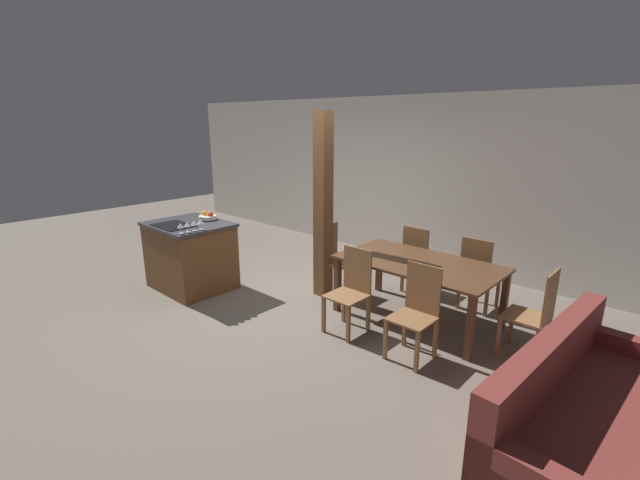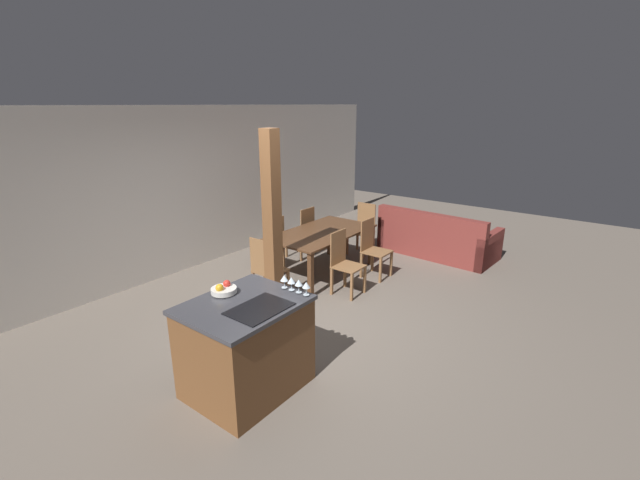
# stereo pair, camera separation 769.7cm
# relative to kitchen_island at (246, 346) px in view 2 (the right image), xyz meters

# --- Properties ---
(ground_plane) EXTENTS (16.00, 16.00, 0.00)m
(ground_plane) POSITION_rel_kitchen_island_xyz_m (1.35, 0.38, -0.47)
(ground_plane) COLOR #665B51
(wall_back) EXTENTS (11.20, 0.08, 2.70)m
(wall_back) POSITION_rel_kitchen_island_xyz_m (1.35, 3.27, 0.88)
(wall_back) COLOR silver
(wall_back) RESTS_ON ground_plane
(kitchen_island) EXTENTS (1.11, 0.91, 0.95)m
(kitchen_island) POSITION_rel_kitchen_island_xyz_m (0.00, 0.00, 0.00)
(kitchen_island) COLOR brown
(kitchen_island) RESTS_ON ground_plane
(fruit_bowl) EXTENTS (0.25, 0.25, 0.11)m
(fruit_bowl) POSITION_rel_kitchen_island_xyz_m (0.03, 0.30, 0.51)
(fruit_bowl) COLOR silver
(fruit_bowl) RESTS_ON kitchen_island
(wine_glass_near) EXTENTS (0.08, 0.08, 0.14)m
(wine_glass_near) POSITION_rel_kitchen_island_xyz_m (0.48, -0.38, 0.58)
(wine_glass_near) COLOR silver
(wine_glass_near) RESTS_ON kitchen_island
(wine_glass_middle) EXTENTS (0.08, 0.08, 0.14)m
(wine_glass_middle) POSITION_rel_kitchen_island_xyz_m (0.48, -0.28, 0.58)
(wine_glass_middle) COLOR silver
(wine_glass_middle) RESTS_ON kitchen_island
(wine_glass_far) EXTENTS (0.08, 0.08, 0.14)m
(wine_glass_far) POSITION_rel_kitchen_island_xyz_m (0.48, -0.19, 0.58)
(wine_glass_far) COLOR silver
(wine_glass_far) RESTS_ON kitchen_island
(wine_glass_end) EXTENTS (0.08, 0.08, 0.14)m
(wine_glass_end) POSITION_rel_kitchen_island_xyz_m (0.48, -0.09, 0.58)
(wine_glass_end) COLOR silver
(wine_glass_end) RESTS_ON kitchen_island
(dining_table) EXTENTS (1.84, 1.03, 0.73)m
(dining_table) POSITION_rel_kitchen_island_xyz_m (2.88, 1.25, 0.17)
(dining_table) COLOR #51331E
(dining_table) RESTS_ON ground_plane
(dining_chair_near_left) EXTENTS (0.40, 0.40, 0.95)m
(dining_chair_near_left) POSITION_rel_kitchen_island_xyz_m (2.47, 0.52, 0.02)
(dining_chair_near_left) COLOR brown
(dining_chair_near_left) RESTS_ON ground_plane
(dining_chair_near_right) EXTENTS (0.40, 0.40, 0.95)m
(dining_chair_near_right) POSITION_rel_kitchen_island_xyz_m (3.30, 0.52, 0.02)
(dining_chair_near_right) COLOR brown
(dining_chair_near_right) RESTS_ON ground_plane
(dining_chair_far_left) EXTENTS (0.40, 0.40, 0.95)m
(dining_chair_far_left) POSITION_rel_kitchen_island_xyz_m (2.47, 1.99, 0.02)
(dining_chair_far_left) COLOR brown
(dining_chair_far_left) RESTS_ON ground_plane
(dining_chair_far_right) EXTENTS (0.40, 0.40, 0.95)m
(dining_chair_far_right) POSITION_rel_kitchen_island_xyz_m (3.30, 1.99, 0.02)
(dining_chair_far_right) COLOR brown
(dining_chair_far_right) RESTS_ON ground_plane
(dining_chair_head_end) EXTENTS (0.40, 0.40, 0.95)m
(dining_chair_head_end) POSITION_rel_kitchen_island_xyz_m (1.58, 1.25, 0.02)
(dining_chair_head_end) COLOR brown
(dining_chair_head_end) RESTS_ON ground_plane
(dining_chair_foot_end) EXTENTS (0.40, 0.40, 0.95)m
(dining_chair_foot_end) POSITION_rel_kitchen_island_xyz_m (4.18, 1.25, 0.02)
(dining_chair_foot_end) COLOR brown
(dining_chair_foot_end) RESTS_ON ground_plane
(couch) EXTENTS (1.08, 2.14, 0.86)m
(couch) POSITION_rel_kitchen_island_xyz_m (4.95, 0.10, -0.19)
(couch) COLOR maroon
(couch) RESTS_ON ground_plane
(timber_post) EXTENTS (0.19, 0.19, 2.43)m
(timber_post) POSITION_rel_kitchen_island_xyz_m (1.55, 1.07, 0.74)
(timber_post) COLOR brown
(timber_post) RESTS_ON ground_plane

